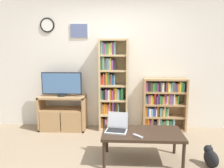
% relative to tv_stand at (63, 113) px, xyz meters
% --- Properties ---
extents(ground_plane, '(18.00, 18.00, 0.00)m').
position_rel_tv_stand_xyz_m(ground_plane, '(0.92, -1.41, -0.34)').
color(ground_plane, gray).
extents(wall_back, '(5.89, 0.09, 2.60)m').
position_rel_tv_stand_xyz_m(wall_back, '(0.92, 0.28, 0.96)').
color(wall_back, silver).
rests_on(wall_back, ground_plane).
extents(tv_stand, '(0.91, 0.41, 0.69)m').
position_rel_tv_stand_xyz_m(tv_stand, '(0.00, 0.00, 0.00)').
color(tv_stand, tan).
rests_on(tv_stand, ground_plane).
extents(television, '(0.79, 0.18, 0.47)m').
position_rel_tv_stand_xyz_m(television, '(-0.00, 0.01, 0.58)').
color(television, black).
rests_on(television, tv_stand).
extents(bookshelf_tall, '(0.56, 0.30, 1.80)m').
position_rel_tv_stand_xyz_m(bookshelf_tall, '(0.98, 0.10, 0.53)').
color(bookshelf_tall, tan).
rests_on(bookshelf_tall, ground_plane).
extents(bookshelf_short, '(0.85, 0.26, 1.04)m').
position_rel_tv_stand_xyz_m(bookshelf_short, '(1.99, 0.11, 0.18)').
color(bookshelf_short, tan).
rests_on(bookshelf_short, ground_plane).
extents(coffee_table, '(1.14, 0.59, 0.44)m').
position_rel_tv_stand_xyz_m(coffee_table, '(1.48, -1.18, 0.05)').
color(coffee_table, '#332319').
rests_on(coffee_table, ground_plane).
extents(laptop, '(0.34, 0.32, 0.25)m').
position_rel_tv_stand_xyz_m(laptop, '(1.12, -1.14, 0.16)').
color(laptop, '#B7BABC').
rests_on(laptop, coffee_table).
extents(remote_near_laptop, '(0.14, 0.15, 0.02)m').
position_rel_tv_stand_xyz_m(remote_near_laptop, '(1.41, -1.35, 0.10)').
color(remote_near_laptop, '#99999E').
rests_on(remote_near_laptop, coffee_table).
extents(cat, '(0.28, 0.44, 0.29)m').
position_rel_tv_stand_xyz_m(cat, '(2.42, -1.28, -0.21)').
color(cat, black).
rests_on(cat, ground_plane).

